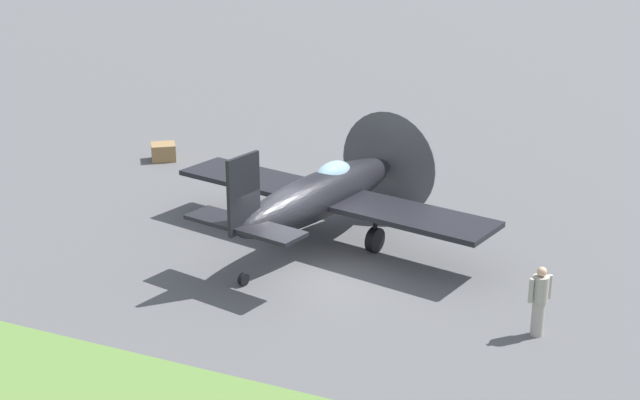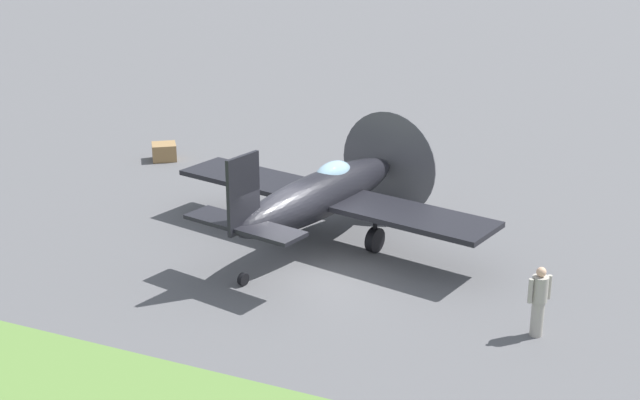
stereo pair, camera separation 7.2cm
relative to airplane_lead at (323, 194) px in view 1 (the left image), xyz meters
name	(u,v)px [view 1 (the left image)]	position (x,y,z in m)	size (l,w,h in m)	color
ground_plane	(302,276)	(0.40, -2.34, -1.55)	(160.00, 160.00, 0.00)	#515154
airplane_lead	(323,194)	(0.00, 0.00, 0.00)	(10.45, 8.35, 3.70)	black
ground_crew_chief	(539,300)	(6.82, -3.19, -0.64)	(0.46, 0.49, 1.73)	#9E998E
supply_crate	(163,152)	(-9.01, 5.35, -1.23)	(0.90, 0.90, 0.64)	olive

